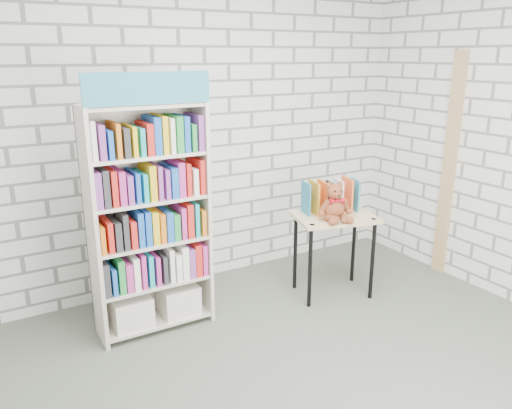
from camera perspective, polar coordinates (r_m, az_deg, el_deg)
ground at (r=3.35m, az=6.74°, el=-21.26°), size 4.50×4.50×0.00m
room_shell at (r=2.66m, az=8.07°, el=10.73°), size 4.52×4.02×2.81m
bookshelf at (r=3.78m, az=-12.10°, el=-1.59°), size 0.87×0.34×1.95m
display_table at (r=4.37m, az=8.95°, el=-2.53°), size 0.78×0.63×0.73m
table_books at (r=4.39m, az=8.51°, el=0.93°), size 0.51×0.32×0.28m
teddy_bear at (r=4.19m, az=9.03°, el=-0.07°), size 0.29×0.28×0.32m
door_trim at (r=5.01m, az=21.21°, el=4.03°), size 0.05×0.12×2.10m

